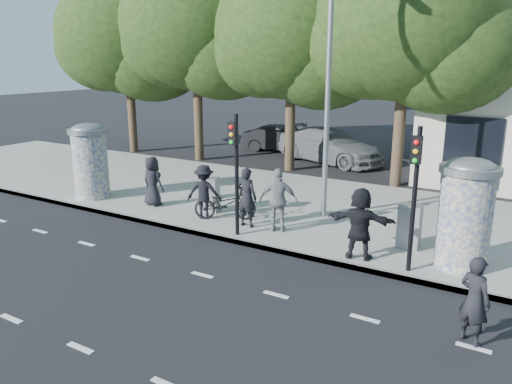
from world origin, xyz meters
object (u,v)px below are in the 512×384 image
Objects in this scene: cabinet_right at (409,226)px; car_right at (330,145)px; ad_column_right at (466,211)px; ped_a at (153,181)px; ad_column_left at (90,159)px; ped_f at (360,223)px; traffic_pole_near at (235,163)px; ped_e at (279,200)px; ped_d at (204,192)px; bicycle at (225,204)px; cabinet_left at (210,195)px; street_lamp at (328,65)px; man_road at (474,300)px; ped_b at (247,197)px; traffic_pole_far at (415,185)px; car_mid at (281,139)px.

cabinet_right is 11.92m from car_right.
ped_a is at bearing 179.29° from ad_column_right.
ad_column_left is 2.66m from ped_a.
cabinet_right is (0.88, 1.35, -0.32)m from ped_f.
traffic_pole_near is 1.84× the size of ped_e.
ped_d reaches higher than bicycle.
bicycle is 0.98m from cabinet_left.
street_lamp is 6.79× the size of cabinet_right.
man_road is (8.20, -3.03, -0.16)m from ped_d.
ped_e is 0.32× the size of car_right.
ped_b is at bearing -20.21° from ped_f.
traffic_pole_near is at bearing 180.00° from traffic_pole_far.
traffic_pole_near is at bearing -171.11° from ad_column_right.
traffic_pole_far is 0.42× the size of street_lamp.
ped_b reaches higher than cabinet_right.
ad_column_right is 1.49× the size of ped_b.
car_right is (-3.44, 8.70, -3.96)m from street_lamp.
ped_b is at bearing -16.32° from ped_e.
cabinet_left is (-6.75, 1.45, -1.51)m from traffic_pole_far.
ped_b is 0.42× the size of car_mid.
ped_a is at bearing 173.34° from traffic_pole_far.
traffic_pole_near is at bearing -116.23° from street_lamp.
car_mid is (-4.44, 11.94, 0.05)m from bicycle.
car_right is (-0.97, 10.53, 0.18)m from bicycle.
ped_a is at bearing 12.00° from man_road.
ad_column_left is at bearing -179.08° from ad_column_right.
ad_column_left is 2.25× the size of cabinet_right.
ped_d is 8.75m from man_road.
traffic_pole_near is at bearing -48.87° from cabinet_left.
ad_column_right is 1.60× the size of man_road.
street_lamp is 1.90× the size of car_mid.
ped_d is 2.56m from ped_e.
ped_e is at bearing -146.95° from car_right.
ped_e is 13.63m from car_mid.
ped_e is at bearing 0.16° from man_road.
ped_d is at bearing 1.18° from ad_column_left.
ad_column_right is 1.43× the size of ped_e.
ped_a is at bearing -161.50° from street_lamp.
ped_b is 1.02m from ped_e.
traffic_pole_near is 2.25m from ped_d.
bicycle is (-7.57, 3.23, -0.18)m from man_road.
traffic_pole_far is 16.63m from car_mid.
car_right is (-5.57, 11.37, -0.23)m from ped_f.
car_right is at bearing 126.39° from ad_column_right.
traffic_pole_near reaches higher than ped_e.
traffic_pole_far is 2.02× the size of ped_d.
ad_column_right is at bearing 0.92° from ad_column_left.
ped_e is at bearing -25.67° from ped_f.
cabinet_right is (6.36, 0.07, 0.02)m from cabinet_left.
ad_column_left is 0.33× the size of street_lamp.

